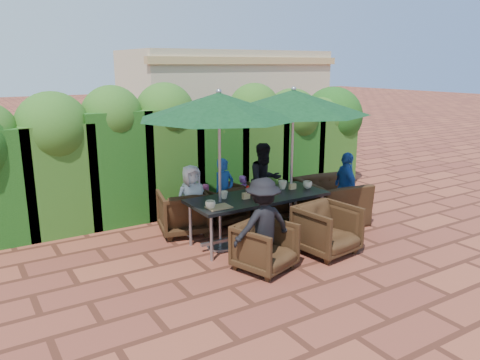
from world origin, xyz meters
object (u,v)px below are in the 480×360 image
chair_near_left (265,244)px  chair_far_mid (222,202)px  umbrella_left (219,106)px  chair_near_right (327,227)px  umbrella_right (293,102)px  dining_table (258,200)px  chair_end_right (331,194)px  chair_far_left (183,210)px  chair_far_right (271,199)px

chair_near_left → chair_far_mid: bearing=58.3°
umbrella_left → chair_near_right: bearing=-39.6°
umbrella_right → chair_near_right: (-0.12, -1.05, -1.80)m
dining_table → chair_end_right: (1.66, 0.09, -0.16)m
dining_table → chair_near_right: (0.58, -1.01, -0.26)m
dining_table → chair_far_left: (-0.90, 0.93, -0.27)m
dining_table → chair_end_right: size_ratio=1.96×
chair_far_mid → chair_near_right: bearing=99.4°
chair_near_right → chair_far_mid: bearing=100.3°
chair_near_right → chair_end_right: bearing=38.2°
chair_far_left → chair_near_right: size_ratio=0.99×
dining_table → umbrella_right: bearing=3.8°
chair_near_left → dining_table: bearing=42.3°
umbrella_right → chair_far_right: size_ratio=3.38×
chair_far_right → dining_table: bearing=56.3°
umbrella_left → umbrella_right: (1.38, 0.00, 0.00)m
umbrella_left → chair_near_right: (1.27, -1.05, -1.80)m
chair_far_right → chair_end_right: bearing=148.9°
umbrella_right → chair_far_left: size_ratio=3.03×
umbrella_right → chair_end_right: bearing=2.8°
chair_far_mid → chair_far_right: (0.93, -0.23, -0.02)m
umbrella_left → chair_far_right: (1.54, 0.80, -1.85)m
chair_far_right → chair_near_left: chair_near_left is taller
umbrella_right → chair_end_right: (0.96, 0.05, -1.70)m
chair_far_right → umbrella_right: bearing=90.7°
umbrella_right → chair_near_left: size_ratio=3.32×
dining_table → umbrella_left: (-0.68, 0.04, 1.54)m
chair_far_left → chair_far_right: 1.76m
umbrella_left → umbrella_right: same height
dining_table → chair_near_right: chair_near_right is taller
chair_far_mid → chair_near_left: 2.12m
chair_far_right → chair_far_mid: bearing=-2.0°
umbrella_left → chair_far_left: bearing=103.6°
chair_far_left → chair_near_left: 1.96m
umbrella_right → chair_near_right: bearing=-96.3°
dining_table → chair_far_mid: chair_far_mid is taller
chair_far_left → chair_near_right: chair_near_right is taller
dining_table → umbrella_left: bearing=176.5°
dining_table → chair_near_right: bearing=-59.8°
chair_far_mid → chair_end_right: 2.00m
chair_far_mid → chair_far_right: 0.96m
chair_far_mid → chair_far_right: size_ratio=1.05×
chair_far_mid → chair_end_right: chair_end_right is taller
umbrella_right → chair_far_mid: 2.23m
chair_near_right → chair_near_left: bearing=172.3°
umbrella_right → chair_far_right: 2.02m
chair_far_left → chair_near_right: (1.48, -1.94, 0.01)m
umbrella_left → chair_near_left: bearing=-83.0°
chair_near_right → chair_end_right: size_ratio=0.70×
umbrella_right → umbrella_left: bearing=-179.8°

